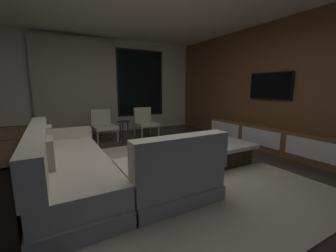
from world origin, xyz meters
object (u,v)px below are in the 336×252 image
Objects in this scene: coffee_table at (210,151)px; accent_chair_by_curtain at (103,124)px; media_console at (268,138)px; side_stool at (124,124)px; accent_chair_near_window at (145,121)px; sectional_couch at (94,169)px; book_stack_on_coffee_table at (207,142)px; console_table_behind_couch at (6,169)px; mounted_tv at (270,86)px.

accent_chair_by_curtain reaches higher than coffee_table.
media_console is (2.91, -2.51, -0.18)m from accent_chair_by_curtain.
media_console is at bearing -1.77° from coffee_table.
accent_chair_by_curtain is 0.54m from side_stool.
coffee_table is at bearing -71.45° from side_stool.
media_console is at bearing -54.18° from accent_chair_near_window.
accent_chair_near_window reaches higher than coffee_table.
sectional_couch reaches higher than book_stack_on_coffee_table.
book_stack_on_coffee_table is at bearing -1.64° from console_table_behind_couch.
accent_chair_near_window is 3.67m from console_table_behind_couch.
console_table_behind_couch is (-4.69, -0.18, -0.94)m from mounted_tv.
side_stool is at bearing 133.38° from media_console.
mounted_tv reaches higher than sectional_couch.
accent_chair_near_window is 3.06m from media_console.
book_stack_on_coffee_table is 1.72m from media_console.
media_console is (1.79, -2.48, -0.18)m from accent_chair_near_window.
media_console is at bearing -46.62° from side_stool.
side_stool is (1.23, 2.62, 0.08)m from sectional_couch.
mounted_tv is at bearing 4.68° from sectional_couch.
mounted_tv reaches higher than accent_chair_near_window.
accent_chair_near_window is (-0.08, 2.54, 0.04)m from book_stack_on_coffee_table.
console_table_behind_couch is (-1.60, -2.49, -0.02)m from accent_chair_by_curtain.
coffee_table is at bearing 178.23° from media_console.
accent_chair_by_curtain is 3.84m from media_console.
mounted_tv is (3.09, -2.31, 0.92)m from accent_chair_by_curtain.
accent_chair_near_window is at bearing -2.95° from side_stool.
sectional_couch is at bearing -124.92° from accent_chair_near_window.
console_table_behind_couch reaches higher than media_console.
sectional_couch is at bearing -178.23° from media_console.
accent_chair_by_curtain is at bearing 139.22° from media_console.
book_stack_on_coffee_table is 0.13× the size of console_table_behind_couch.
media_console is 4.51m from console_table_behind_couch.
sectional_couch is 3.21× the size of accent_chair_near_window.
accent_chair_near_window reaches higher than console_table_behind_couch.
console_table_behind_couch is at bearing -130.66° from side_stool.
side_stool is (-0.58, 0.03, -0.06)m from accent_chair_near_window.
book_stack_on_coffee_table is 2.14m from mounted_tv.
accent_chair_near_window reaches higher than book_stack_on_coffee_table.
sectional_couch is at bearing -8.11° from console_table_behind_couch.
sectional_couch reaches higher than coffee_table.
side_stool is (-0.66, 2.57, -0.02)m from book_stack_on_coffee_table.
book_stack_on_coffee_table reaches higher than coffee_table.
book_stack_on_coffee_table is at bearing -75.61° from side_stool.
book_stack_on_coffee_table is (1.89, 0.05, 0.10)m from sectional_couch.
accent_chair_by_curtain is 0.37× the size of console_table_behind_couch.
book_stack_on_coffee_table is (-0.17, -0.11, 0.20)m from coffee_table.
console_table_behind_couch reaches higher than side_stool.
coffee_table is at bearing 0.56° from console_table_behind_couch.
accent_chair_by_curtain is at bearing -179.69° from side_stool.
media_console is (1.55, -0.05, 0.06)m from coffee_table.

